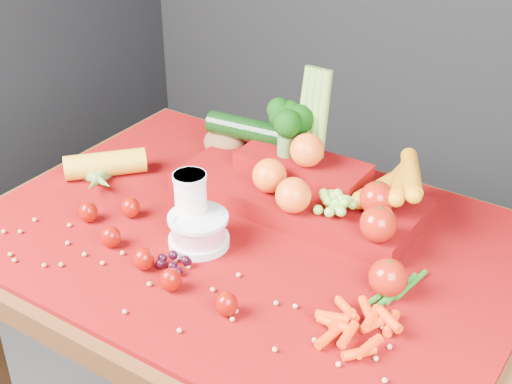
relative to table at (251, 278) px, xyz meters
The scene contains 12 objects.
table is the anchor object (origin of this frame).
red_cloth 0.10m from the table, ahead, with size 1.05×0.75×0.01m, color #6B0308.
milk_glass 0.21m from the table, 142.91° to the right, with size 0.07×0.07×0.14m.
yogurt_bowl 0.18m from the table, 128.26° to the right, with size 0.12×0.12×0.06m.
strawberry_scatter 0.24m from the table, 132.66° to the right, with size 0.44×0.28×0.05m.
dark_grape_cluster 0.21m from the table, 109.63° to the right, with size 0.06×0.05×0.03m, color black, non-canonical shape.
soybean_scatter 0.23m from the table, 90.00° to the right, with size 0.84×0.24×0.01m, color #B1834C, non-canonical shape.
corn_ear 0.41m from the table, behind, with size 0.25×0.26×0.06m.
potato 0.36m from the table, 134.50° to the left, with size 0.11×0.08×0.07m, color brown.
baby_carrot_pile 0.36m from the table, 25.14° to the right, with size 0.17×0.17×0.03m, color red, non-canonical shape.
green_bean_pile 0.34m from the table, ahead, with size 0.14×0.12×0.01m, color #1A5F15, non-canonical shape.
produce_mound 0.23m from the table, 75.98° to the left, with size 0.60×0.36×0.27m.
Camera 1 is at (0.65, -0.96, 1.55)m, focal length 50.00 mm.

